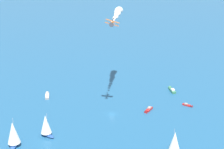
{
  "coord_description": "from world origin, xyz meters",
  "views": [
    {
      "loc": [
        -140.21,
        81.01,
        82.0
      ],
      "look_at": [
        0.0,
        0.0,
        23.35
      ],
      "focal_mm": 52.2,
      "sensor_mm": 36.0,
      "label": 1
    }
  ],
  "objects_px": {
    "sailboat_far_stbd": "(13,134)",
    "sailboat_inshore": "(175,142)",
    "motorboat_near_centre": "(47,95)",
    "motorboat_far_port": "(188,105)",
    "wingwalker_lead": "(113,19)",
    "motorboat_offshore": "(172,90)",
    "motorboat_trailing": "(148,110)",
    "biplane_lead": "(112,23)",
    "sailboat_ahead": "(46,125)"
  },
  "relations": [
    {
      "from": "biplane_lead",
      "to": "sailboat_ahead",
      "type": "bearing_deg",
      "value": 95.33
    },
    {
      "from": "motorboat_near_centre",
      "to": "sailboat_far_stbd",
      "type": "bearing_deg",
      "value": 145.44
    },
    {
      "from": "motorboat_near_centre",
      "to": "motorboat_trailing",
      "type": "bearing_deg",
      "value": -138.28
    },
    {
      "from": "sailboat_ahead",
      "to": "biplane_lead",
      "type": "xyz_separation_m",
      "value": [
        3.63,
        -38.96,
        45.08
      ]
    },
    {
      "from": "sailboat_inshore",
      "to": "motorboat_near_centre",
      "type": "bearing_deg",
      "value": 18.03
    },
    {
      "from": "sailboat_inshore",
      "to": "biplane_lead",
      "type": "xyz_separation_m",
      "value": [
        45.68,
        5.55,
        45.55
      ]
    },
    {
      "from": "sailboat_ahead",
      "to": "biplane_lead",
      "type": "bearing_deg",
      "value": -84.67
    },
    {
      "from": "sailboat_far_stbd",
      "to": "motorboat_offshore",
      "type": "bearing_deg",
      "value": -82.08
    },
    {
      "from": "motorboat_near_centre",
      "to": "biplane_lead",
      "type": "xyz_separation_m",
      "value": [
        -41.36,
        -22.78,
        49.96
      ]
    },
    {
      "from": "sailboat_ahead",
      "to": "motorboat_far_port",
      "type": "bearing_deg",
      "value": -96.42
    },
    {
      "from": "motorboat_near_centre",
      "to": "sailboat_ahead",
      "type": "height_order",
      "value": "sailboat_ahead"
    },
    {
      "from": "sailboat_far_stbd",
      "to": "motorboat_near_centre",
      "type": "bearing_deg",
      "value": -34.56
    },
    {
      "from": "motorboat_offshore",
      "to": "biplane_lead",
      "type": "height_order",
      "value": "biplane_lead"
    },
    {
      "from": "sailboat_inshore",
      "to": "wingwalker_lead",
      "type": "distance_m",
      "value": 65.98
    },
    {
      "from": "motorboat_far_port",
      "to": "wingwalker_lead",
      "type": "bearing_deg",
      "value": 73.79
    },
    {
      "from": "biplane_lead",
      "to": "sailboat_inshore",
      "type": "bearing_deg",
      "value": -173.08
    },
    {
      "from": "motorboat_near_centre",
      "to": "motorboat_offshore",
      "type": "xyz_separation_m",
      "value": [
        -31.84,
        -73.16,
        0.02
      ]
    },
    {
      "from": "motorboat_near_centre",
      "to": "motorboat_far_port",
      "type": "xyz_separation_m",
      "value": [
        -54.3,
        -66.55,
        -0.24
      ]
    },
    {
      "from": "motorboat_far_port",
      "to": "sailboat_far_stbd",
      "type": "relative_size",
      "value": 0.46
    },
    {
      "from": "sailboat_inshore",
      "to": "wingwalker_lead",
      "type": "relative_size",
      "value": 6.3
    },
    {
      "from": "motorboat_trailing",
      "to": "sailboat_far_stbd",
      "type": "bearing_deg",
      "value": 88.91
    },
    {
      "from": "sailboat_far_stbd",
      "to": "wingwalker_lead",
      "type": "xyz_separation_m",
      "value": [
        4.76,
        -55.26,
        46.57
      ]
    },
    {
      "from": "motorboat_offshore",
      "to": "motorboat_far_port",
      "type": "bearing_deg",
      "value": 163.59
    },
    {
      "from": "sailboat_ahead",
      "to": "motorboat_offshore",
      "type": "bearing_deg",
      "value": -81.62
    },
    {
      "from": "sailboat_far_stbd",
      "to": "biplane_lead",
      "type": "height_order",
      "value": "biplane_lead"
    },
    {
      "from": "sailboat_inshore",
      "to": "motorboat_trailing",
      "type": "xyz_separation_m",
      "value": [
        39.16,
        -14.36,
        -4.52
      ]
    },
    {
      "from": "motorboat_offshore",
      "to": "motorboat_trailing",
      "type": "relative_size",
      "value": 1.26
    },
    {
      "from": "sailboat_inshore",
      "to": "motorboat_far_port",
      "type": "bearing_deg",
      "value": -49.4
    },
    {
      "from": "motorboat_near_centre",
      "to": "motorboat_offshore",
      "type": "distance_m",
      "value": 79.79
    },
    {
      "from": "motorboat_near_centre",
      "to": "sailboat_ahead",
      "type": "xyz_separation_m",
      "value": [
        -45.0,
        16.17,
        4.88
      ]
    },
    {
      "from": "motorboat_far_port",
      "to": "biplane_lead",
      "type": "height_order",
      "value": "biplane_lead"
    },
    {
      "from": "motorboat_near_centre",
      "to": "wingwalker_lead",
      "type": "relative_size",
      "value": 5.26
    },
    {
      "from": "sailboat_inshore",
      "to": "wingwalker_lead",
      "type": "height_order",
      "value": "wingwalker_lead"
    },
    {
      "from": "motorboat_far_port",
      "to": "motorboat_offshore",
      "type": "distance_m",
      "value": 23.41
    },
    {
      "from": "motorboat_near_centre",
      "to": "motorboat_far_port",
      "type": "height_order",
      "value": "motorboat_near_centre"
    },
    {
      "from": "motorboat_offshore",
      "to": "motorboat_trailing",
      "type": "xyz_separation_m",
      "value": [
        -16.04,
        30.47,
        -0.14
      ]
    },
    {
      "from": "sailboat_far_stbd",
      "to": "motorboat_trailing",
      "type": "distance_m",
      "value": 74.92
    },
    {
      "from": "sailboat_inshore",
      "to": "sailboat_far_stbd",
      "type": "bearing_deg",
      "value": 56.08
    },
    {
      "from": "sailboat_inshore",
      "to": "biplane_lead",
      "type": "bearing_deg",
      "value": 6.92
    },
    {
      "from": "motorboat_far_port",
      "to": "motorboat_trailing",
      "type": "distance_m",
      "value": 24.7
    },
    {
      "from": "motorboat_far_port",
      "to": "sailboat_ahead",
      "type": "distance_m",
      "value": 83.4
    },
    {
      "from": "biplane_lead",
      "to": "wingwalker_lead",
      "type": "height_order",
      "value": "wingwalker_lead"
    },
    {
      "from": "motorboat_offshore",
      "to": "sailboat_ahead",
      "type": "xyz_separation_m",
      "value": [
        -13.16,
        89.33,
        4.86
      ]
    },
    {
      "from": "sailboat_far_stbd",
      "to": "motorboat_far_port",
      "type": "bearing_deg",
      "value": -94.54
    },
    {
      "from": "motorboat_trailing",
      "to": "sailboat_inshore",
      "type": "bearing_deg",
      "value": 159.87
    },
    {
      "from": "motorboat_far_port",
      "to": "biplane_lead",
      "type": "distance_m",
      "value": 67.84
    },
    {
      "from": "motorboat_far_port",
      "to": "motorboat_offshore",
      "type": "bearing_deg",
      "value": -16.41
    },
    {
      "from": "sailboat_far_stbd",
      "to": "wingwalker_lead",
      "type": "height_order",
      "value": "wingwalker_lead"
    },
    {
      "from": "motorboat_far_port",
      "to": "wingwalker_lead",
      "type": "relative_size",
      "value": 3.49
    },
    {
      "from": "sailboat_far_stbd",
      "to": "sailboat_inshore",
      "type": "bearing_deg",
      "value": -123.92
    }
  ]
}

